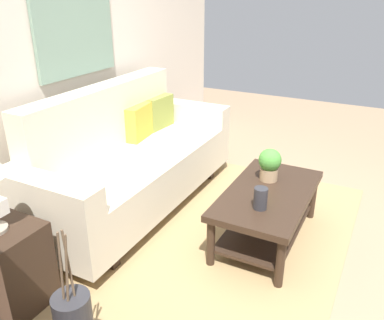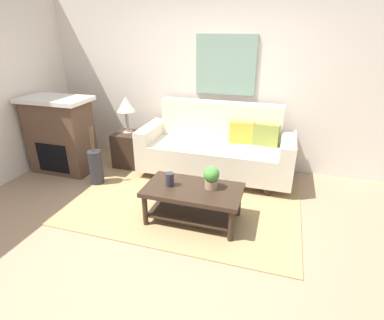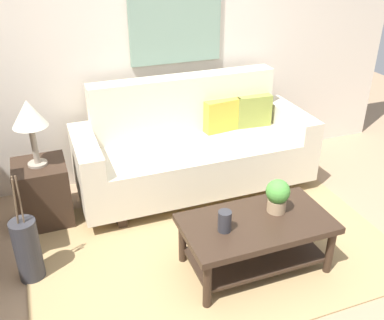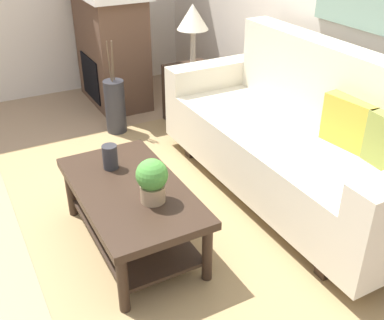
% 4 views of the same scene
% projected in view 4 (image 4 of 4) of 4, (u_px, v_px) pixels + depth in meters
% --- Properties ---
extents(ground_plane, '(9.36, 9.36, 0.00)m').
position_uv_depth(ground_plane, '(97.00, 234.00, 3.05)').
color(ground_plane, '#9E7F60').
extents(area_rug, '(2.87, 1.87, 0.01)m').
position_uv_depth(area_rug, '(166.00, 212.00, 3.26)').
color(area_rug, '#A38456').
rests_on(area_rug, ground_plane).
extents(couch, '(2.23, 0.84, 1.08)m').
position_uv_depth(couch, '(295.00, 140.00, 3.28)').
color(couch, beige).
rests_on(couch, ground_plane).
extents(throw_pillow_mustard, '(0.37, 0.16, 0.32)m').
position_uv_depth(throw_pillow_mustard, '(350.00, 123.00, 2.95)').
color(throw_pillow_mustard, gold).
rests_on(throw_pillow_mustard, couch).
extents(coffee_table, '(1.10, 0.60, 0.43)m').
position_uv_depth(coffee_table, '(131.00, 203.00, 2.81)').
color(coffee_table, '#332319').
rests_on(coffee_table, ground_plane).
extents(tabletop_vase, '(0.10, 0.10, 0.16)m').
position_uv_depth(tabletop_vase, '(110.00, 157.00, 2.91)').
color(tabletop_vase, '#2D2D33').
rests_on(tabletop_vase, coffee_table).
extents(potted_plant_tabletop, '(0.18, 0.18, 0.26)m').
position_uv_depth(potted_plant_tabletop, '(152.00, 179.00, 2.56)').
color(potted_plant_tabletop, tan).
rests_on(potted_plant_tabletop, coffee_table).
extents(side_table, '(0.44, 0.44, 0.56)m').
position_uv_depth(side_table, '(193.00, 96.00, 4.42)').
color(side_table, '#332319').
rests_on(side_table, ground_plane).
extents(table_lamp, '(0.28, 0.28, 0.57)m').
position_uv_depth(table_lamp, '(193.00, 20.00, 4.07)').
color(table_lamp, gray).
rests_on(table_lamp, side_table).
extents(fireplace, '(1.02, 0.58, 1.16)m').
position_uv_depth(fireplace, '(111.00, 47.00, 4.77)').
color(fireplace, brown).
rests_on(fireplace, ground_plane).
extents(floor_vase, '(0.19, 0.19, 0.50)m').
position_uv_depth(floor_vase, '(115.00, 107.00, 4.26)').
color(floor_vase, '#2D2D33').
rests_on(floor_vase, ground_plane).
extents(floor_vase_branch_a, '(0.02, 0.04, 0.36)m').
position_uv_depth(floor_vase_branch_a, '(112.00, 62.00, 4.03)').
color(floor_vase_branch_a, brown).
rests_on(floor_vase_branch_a, floor_vase).
extents(floor_vase_branch_b, '(0.03, 0.02, 0.36)m').
position_uv_depth(floor_vase_branch_b, '(113.00, 61.00, 4.06)').
color(floor_vase_branch_b, brown).
rests_on(floor_vase_branch_b, floor_vase).
extents(floor_vase_branch_c, '(0.04, 0.03, 0.36)m').
position_uv_depth(floor_vase_branch_c, '(109.00, 61.00, 4.05)').
color(floor_vase_branch_c, brown).
rests_on(floor_vase_branch_c, floor_vase).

